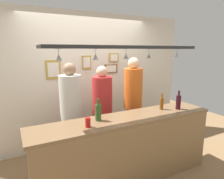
% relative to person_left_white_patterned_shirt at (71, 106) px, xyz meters
% --- Properties ---
extents(ground_plane, '(8.00, 8.00, 0.00)m').
position_rel_person_left_white_patterned_shirt_xyz_m(ground_plane, '(0.59, -0.38, -1.02)').
color(ground_plane, olive).
extents(back_wall, '(4.40, 0.06, 2.60)m').
position_rel_person_left_white_patterned_shirt_xyz_m(back_wall, '(0.59, 0.72, 0.28)').
color(back_wall, silver).
rests_on(back_wall, ground_plane).
extents(bar_counter, '(2.70, 0.55, 0.96)m').
position_rel_person_left_white_patterned_shirt_xyz_m(bar_counter, '(0.59, -0.88, -0.37)').
color(bar_counter, brown).
rests_on(bar_counter, ground_plane).
extents(overhead_glass_rack, '(2.20, 0.36, 0.04)m').
position_rel_person_left_white_patterned_shirt_xyz_m(overhead_glass_rack, '(0.59, -0.68, 0.90)').
color(overhead_glass_rack, black).
extents(hanging_wineglass_far_left, '(0.07, 0.07, 0.13)m').
position_rel_person_left_white_patterned_shirt_xyz_m(hanging_wineglass_far_left, '(-0.31, -0.70, 0.79)').
color(hanging_wineglass_far_left, silver).
rests_on(hanging_wineglass_far_left, overhead_glass_rack).
extents(hanging_wineglass_left, '(0.07, 0.07, 0.13)m').
position_rel_person_left_white_patterned_shirt_xyz_m(hanging_wineglass_left, '(0.13, -0.71, 0.79)').
color(hanging_wineglass_left, silver).
rests_on(hanging_wineglass_left, overhead_glass_rack).
extents(hanging_wineglass_center_left, '(0.07, 0.07, 0.13)m').
position_rel_person_left_white_patterned_shirt_xyz_m(hanging_wineglass_center_left, '(0.60, -0.66, 0.79)').
color(hanging_wineglass_center_left, silver).
rests_on(hanging_wineglass_center_left, overhead_glass_rack).
extents(hanging_wineglass_center, '(0.07, 0.07, 0.13)m').
position_rel_person_left_white_patterned_shirt_xyz_m(hanging_wineglass_center, '(1.02, -0.62, 0.79)').
color(hanging_wineglass_center, silver).
rests_on(hanging_wineglass_center, overhead_glass_rack).
extents(hanging_wineglass_center_right, '(0.07, 0.07, 0.13)m').
position_rel_person_left_white_patterned_shirt_xyz_m(hanging_wineglass_center_right, '(1.46, -0.73, 0.79)').
color(hanging_wineglass_center_right, silver).
rests_on(hanging_wineglass_center_right, overhead_glass_rack).
extents(person_left_white_patterned_shirt, '(0.34, 0.34, 1.70)m').
position_rel_person_left_white_patterned_shirt_xyz_m(person_left_white_patterned_shirt, '(0.00, 0.00, 0.00)').
color(person_left_white_patterned_shirt, '#2D334C').
rests_on(person_left_white_patterned_shirt, ground_plane).
extents(person_middle_red_shirt, '(0.34, 0.34, 1.63)m').
position_rel_person_left_white_patterned_shirt_xyz_m(person_middle_red_shirt, '(0.54, -0.00, -0.04)').
color(person_middle_red_shirt, '#2D334C').
rests_on(person_middle_red_shirt, ground_plane).
extents(person_right_orange_shirt, '(0.34, 0.34, 1.76)m').
position_rel_person_left_white_patterned_shirt_xyz_m(person_right_orange_shirt, '(1.17, -0.00, 0.04)').
color(person_right_orange_shirt, '#2D334C').
rests_on(person_right_orange_shirt, ground_plane).
extents(bottle_beer_amber_tall, '(0.06, 0.06, 0.26)m').
position_rel_person_left_white_patterned_shirt_xyz_m(bottle_beer_amber_tall, '(1.28, -0.65, 0.04)').
color(bottle_beer_amber_tall, brown).
rests_on(bottle_beer_amber_tall, bar_counter).
extents(bottle_wine_dark_red, '(0.08, 0.08, 0.30)m').
position_rel_person_left_white_patterned_shirt_xyz_m(bottle_wine_dark_red, '(1.52, -0.77, 0.05)').
color(bottle_wine_dark_red, '#380F19').
rests_on(bottle_wine_dark_red, bar_counter).
extents(bottle_champagne_green, '(0.08, 0.08, 0.30)m').
position_rel_person_left_white_patterned_shirt_xyz_m(bottle_champagne_green, '(0.18, -0.65, 0.05)').
color(bottle_champagne_green, '#2D5623').
rests_on(bottle_champagne_green, bar_counter).
extents(drink_can, '(0.07, 0.07, 0.12)m').
position_rel_person_left_white_patterned_shirt_xyz_m(drink_can, '(-0.02, -0.81, -0.00)').
color(drink_can, red).
rests_on(drink_can, bar_counter).
extents(picture_frame_caricature, '(0.26, 0.02, 0.34)m').
position_rel_person_left_white_patterned_shirt_xyz_m(picture_frame_caricature, '(-0.11, 0.68, 0.51)').
color(picture_frame_caricature, '#B29338').
rests_on(picture_frame_caricature, back_wall).
extents(picture_frame_lower_pair, '(0.30, 0.02, 0.18)m').
position_rel_person_left_white_patterned_shirt_xyz_m(picture_frame_lower_pair, '(1.07, 0.68, 0.48)').
color(picture_frame_lower_pair, brown).
rests_on(picture_frame_lower_pair, back_wall).
extents(picture_frame_crest, '(0.18, 0.02, 0.26)m').
position_rel_person_left_white_patterned_shirt_xyz_m(picture_frame_crest, '(0.53, 0.68, 0.63)').
color(picture_frame_crest, '#B29338').
rests_on(picture_frame_crest, back_wall).
extents(picture_frame_upper_small, '(0.22, 0.02, 0.18)m').
position_rel_person_left_white_patterned_shirt_xyz_m(picture_frame_upper_small, '(1.13, 0.68, 0.71)').
color(picture_frame_upper_small, '#B29338').
rests_on(picture_frame_upper_small, back_wall).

